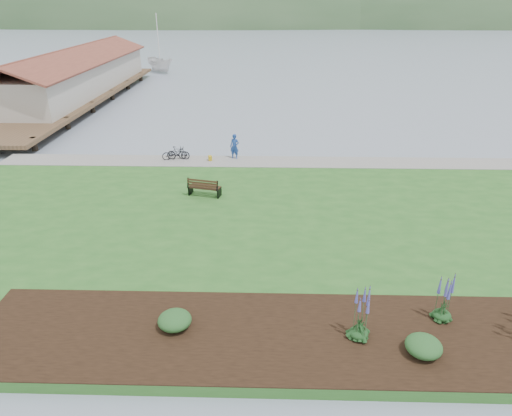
{
  "coord_description": "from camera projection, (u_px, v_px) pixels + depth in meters",
  "views": [
    {
      "loc": [
        0.43,
        -21.3,
        10.25
      ],
      "look_at": [
        -0.1,
        -2.15,
        1.3
      ],
      "focal_mm": 32.0,
      "sensor_mm": 36.0,
      "label": 1
    }
  ],
  "objects": [
    {
      "name": "shrub_0",
      "position": [
        175.0,
        320.0,
        14.75
      ],
      "size": [
        1.1,
        1.1,
        0.55
      ],
      "primitive_type": "ellipsoid",
      "color": "#1E4C21",
      "rests_on": "garden_bed"
    },
    {
      "name": "garden_bed",
      "position": [
        347.0,
        336.0,
        14.51
      ],
      "size": [
        24.0,
        4.4,
        0.04
      ],
      "primitive_type": "cube",
      "color": "black",
      "rests_on": "lawn"
    },
    {
      "name": "person",
      "position": [
        235.0,
        145.0,
        29.9
      ],
      "size": [
        0.81,
        0.66,
        1.95
      ],
      "primitive_type": "imported",
      "rotation": [
        0.0,
        0.0,
        -0.28
      ],
      "color": "navy",
      "rests_on": "lawn"
    },
    {
      "name": "pier_pavilion",
      "position": [
        75.0,
        75.0,
        47.95
      ],
      "size": [
        8.0,
        36.0,
        5.4
      ],
      "color": "#4C3826",
      "rests_on": "ground"
    },
    {
      "name": "echium_1",
      "position": [
        445.0,
        299.0,
        14.91
      ],
      "size": [
        0.62,
        0.62,
        1.9
      ],
      "color": "#143718",
      "rests_on": "garden_bed"
    },
    {
      "name": "lawn",
      "position": [
        258.0,
        228.0,
        21.74
      ],
      "size": [
        34.0,
        20.0,
        0.4
      ],
      "primitive_type": "cube",
      "color": "#265D20",
      "rests_on": "ground"
    },
    {
      "name": "pannier",
      "position": [
        210.0,
        158.0,
        29.85
      ],
      "size": [
        0.28,
        0.36,
        0.34
      ],
      "primitive_type": "cube",
      "rotation": [
        0.0,
        0.0,
        0.29
      ],
      "color": "gold",
      "rests_on": "lawn"
    },
    {
      "name": "shoreline_path",
      "position": [
        261.0,
        162.0,
        29.71
      ],
      "size": [
        34.0,
        2.2,
        0.03
      ],
      "primitive_type": "cube",
      "color": "gray",
      "rests_on": "lawn"
    },
    {
      "name": "echium_0",
      "position": [
        361.0,
        314.0,
        14.06
      ],
      "size": [
        0.62,
        0.62,
        2.09
      ],
      "color": "#143718",
      "rests_on": "garden_bed"
    },
    {
      "name": "far_hillside",
      "position": [
        320.0,
        24.0,
        177.09
      ],
      "size": [
        580.0,
        80.0,
        38.0
      ],
      "primitive_type": null,
      "color": "#32542F",
      "rests_on": "ground"
    },
    {
      "name": "sailboat",
      "position": [
        161.0,
        72.0,
        66.75
      ],
      "size": [
        13.83,
        13.84,
        25.58
      ],
      "primitive_type": "imported",
      "rotation": [
        0.0,
        0.0,
        0.74
      ],
      "color": "silver",
      "rests_on": "ground"
    },
    {
      "name": "bicycle_a",
      "position": [
        174.0,
        153.0,
        29.96
      ],
      "size": [
        1.01,
        1.72,
        0.85
      ],
      "primitive_type": "imported",
      "rotation": [
        0.0,
        0.0,
        1.86
      ],
      "color": "black",
      "rests_on": "lawn"
    },
    {
      "name": "bicycle_b",
      "position": [
        178.0,
        153.0,
        29.94
      ],
      "size": [
        0.43,
        1.49,
        0.9
      ],
      "primitive_type": "imported",
      "rotation": [
        0.0,
        0.0,
        1.57
      ],
      "color": "black",
      "rests_on": "lawn"
    },
    {
      "name": "park_bench",
      "position": [
        204.0,
        187.0,
        24.44
      ],
      "size": [
        1.82,
        1.07,
        1.06
      ],
      "rotation": [
        0.0,
        0.0,
        -0.23
      ],
      "color": "black",
      "rests_on": "lawn"
    },
    {
      "name": "shrub_1",
      "position": [
        424.0,
        346.0,
        13.66
      ],
      "size": [
        1.1,
        1.1,
        0.55
      ],
      "primitive_type": "ellipsoid",
      "color": "#1E4C21",
      "rests_on": "garden_bed"
    },
    {
      "name": "ground",
      "position": [
        259.0,
        213.0,
        23.64
      ],
      "size": [
        600.0,
        600.0,
        0.0
      ],
      "primitive_type": "plane",
      "color": "gray",
      "rests_on": "ground"
    }
  ]
}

